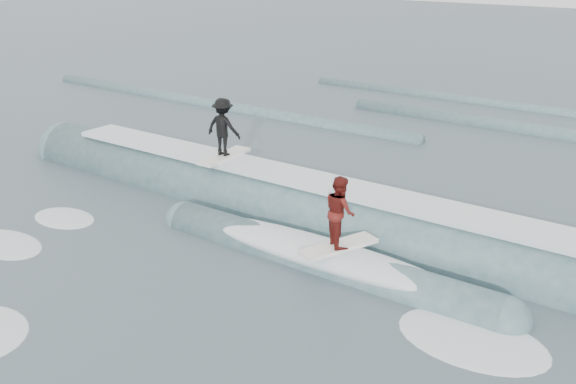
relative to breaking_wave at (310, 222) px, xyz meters
The scene contains 6 objects.
ground 4.95m from the breaking_wave, 92.89° to the right, with size 160.00×160.00×0.00m, color #374B51.
breaking_wave is the anchor object (origin of this frame).
surfer_black 3.93m from the breaking_wave, behind, with size 1.18×2.02×1.84m.
surfer_red 3.12m from the breaking_wave, 42.57° to the right, with size 1.27×2.06×1.80m.
whitewater 5.96m from the breaking_wave, 82.11° to the right, with size 14.40×7.34×0.10m.
far_swells 12.79m from the breaking_wave, 96.42° to the left, with size 38.97×8.65×0.80m.
Camera 1 is at (9.19, -8.81, 7.22)m, focal length 40.00 mm.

